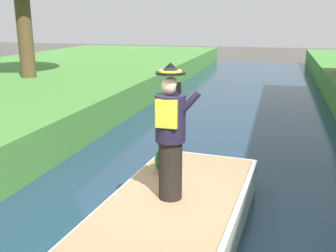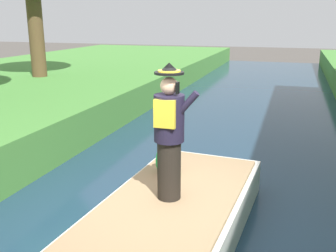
# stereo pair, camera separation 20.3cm
# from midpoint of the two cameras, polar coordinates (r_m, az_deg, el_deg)

# --- Properties ---
(ground_plane) EXTENTS (80.00, 80.00, 0.00)m
(ground_plane) POSITION_cam_midpoint_polar(r_m,az_deg,el_deg) (5.80, 1.67, -16.73)
(ground_plane) COLOR #4C4742
(canal_water) EXTENTS (6.16, 48.00, 0.10)m
(canal_water) POSITION_cam_midpoint_polar(r_m,az_deg,el_deg) (5.77, 1.68, -16.31)
(canal_water) COLOR #1E384C
(canal_water) RESTS_ON ground
(boat) EXTENTS (2.07, 4.31, 0.61)m
(boat) POSITION_cam_midpoint_polar(r_m,az_deg,el_deg) (5.51, 1.41, -13.73)
(boat) COLOR silver
(boat) RESTS_ON canal_water
(person_pirate) EXTENTS (0.61, 0.42, 1.85)m
(person_pirate) POSITION_cam_midpoint_polar(r_m,az_deg,el_deg) (5.11, 1.33, -1.08)
(person_pirate) COLOR black
(person_pirate) RESTS_ON boat
(parrot_plush) EXTENTS (0.36, 0.35, 0.57)m
(parrot_plush) POSITION_cam_midpoint_polar(r_m,az_deg,el_deg) (6.16, 0.79, -4.79)
(parrot_plush) COLOR red
(parrot_plush) RESTS_ON boat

